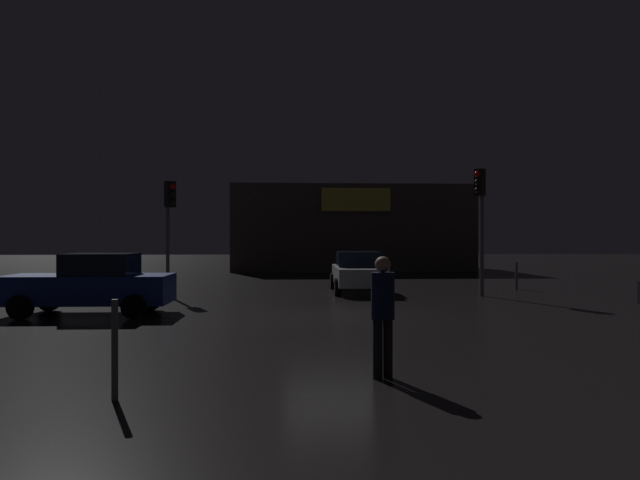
% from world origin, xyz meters
% --- Properties ---
extents(ground_plane, '(120.00, 120.00, 0.00)m').
position_xyz_m(ground_plane, '(0.00, 0.00, 0.00)').
color(ground_plane, black).
extents(store_building, '(14.65, 8.91, 5.24)m').
position_xyz_m(store_building, '(2.95, 24.61, 2.62)').
color(store_building, '#4C4742').
rests_on(store_building, ground).
extents(traffic_signal_cross_left, '(0.41, 0.43, 3.98)m').
position_xyz_m(traffic_signal_cross_left, '(-5.22, 5.94, 2.97)').
color(traffic_signal_cross_left, '#595B60').
rests_on(traffic_signal_cross_left, ground).
extents(traffic_signal_cross_right, '(0.42, 0.42, 4.40)m').
position_xyz_m(traffic_signal_cross_right, '(5.51, 5.28, 3.15)').
color(traffic_signal_cross_right, '#595B60').
rests_on(traffic_signal_cross_right, ground).
extents(car_near, '(4.24, 2.10, 1.62)m').
position_xyz_m(car_near, '(-6.33, 0.87, 0.80)').
color(car_near, navy).
rests_on(car_near, ground).
extents(car_far, '(2.02, 4.62, 1.51)m').
position_xyz_m(car_far, '(1.49, 7.25, 0.76)').
color(car_far, '#B7B7BF').
rests_on(car_far, ground).
extents(pedestrian, '(0.42, 0.42, 1.76)m').
position_xyz_m(pedestrian, '(0.12, -6.88, 1.03)').
color(pedestrian, black).
rests_on(pedestrian, ground).
extents(bollard_kerb_a, '(0.08, 0.08, 1.26)m').
position_xyz_m(bollard_kerb_a, '(-3.40, -7.88, 0.63)').
color(bollard_kerb_a, '#595B60').
rests_on(bollard_kerb_a, ground).
extents(bollard_kerb_b, '(0.10, 0.10, 1.07)m').
position_xyz_m(bollard_kerb_b, '(7.84, 8.01, 0.54)').
color(bollard_kerb_b, '#595B60').
rests_on(bollard_kerb_b, ground).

